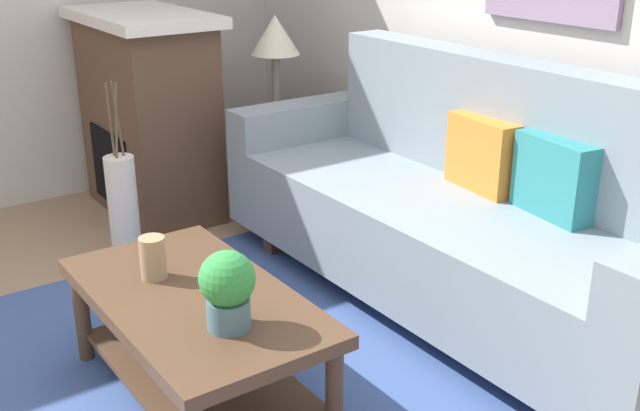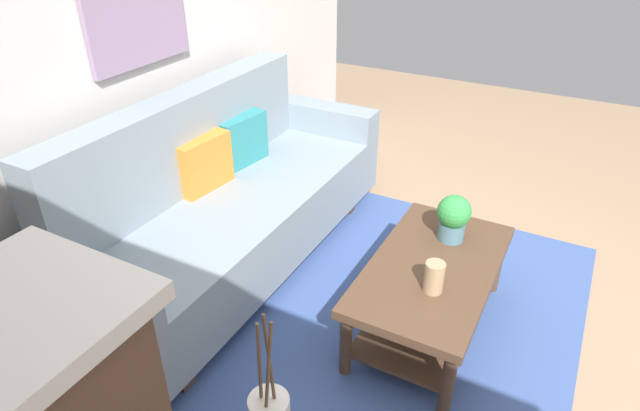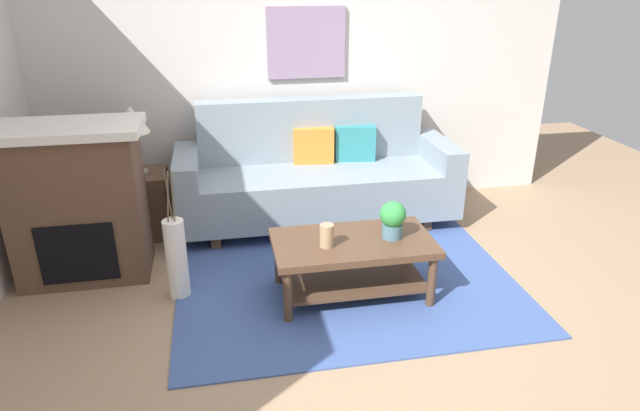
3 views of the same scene
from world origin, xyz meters
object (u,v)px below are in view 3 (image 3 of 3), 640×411
Objects in this scene: tabletop_vase at (327,236)px; side_table at (143,204)px; table_lamp at (132,122)px; coffee_table at (353,255)px; fireplace at (78,202)px; throw_pillow_orange at (313,146)px; potted_plant_tabletop at (393,218)px; couch at (316,176)px; throw_pillow_teal at (355,143)px; framed_painting at (306,43)px; floor_vase at (177,259)px.

tabletop_vase is 0.28× the size of side_table.
table_lamp reaches higher than tabletop_vase.
fireplace reaches higher than coffee_table.
throw_pillow_orange reaches higher than potted_plant_tabletop.
potted_plant_tabletop is at bearing -77.36° from couch.
throw_pillow_teal is (0.39, 0.12, 0.25)m from couch.
table_lamp is at bearing 143.97° from potted_plant_tabletop.
tabletop_vase is at bearing -96.80° from throw_pillow_orange.
framed_painting is at bearing 90.00° from couch.
framed_painting is (-0.39, 0.34, 0.85)m from throw_pillow_teal.
potted_plant_tabletop is (0.27, -0.01, 0.26)m from coffee_table.
throw_pillow_orange is 0.51× the size of framed_painting.
throw_pillow_teal is (0.39, 0.00, 0.00)m from throw_pillow_orange.
couch is 4.34× the size of side_table.
throw_pillow_orange is 1.46m from potted_plant_tabletop.
throw_pillow_orange reaches higher than tabletop_vase.
tabletop_vase is 0.28× the size of table_lamp.
side_table is at bearing 61.99° from fireplace.
tabletop_vase is 0.60× the size of potted_plant_tabletop.
table_lamp is (0.00, 0.00, 0.71)m from side_table.
framed_painting is at bearing 30.65° from fireplace.
coffee_table is 1.93× the size of table_lamp.
floor_vase is (-1.47, 0.22, -0.28)m from potted_plant_tabletop.
framed_painting is at bearing 16.61° from table_lamp.
potted_plant_tabletop is at bearing -80.62° from framed_painting.
table_lamp is 0.84m from fireplace.
potted_plant_tabletop is (0.29, -1.43, -0.11)m from throw_pillow_orange.
throw_pillow_orange is 1.57m from side_table.
coffee_table is 0.95× the size of fireplace.
floor_vase is at bearing 170.12° from coffee_table.
framed_painting reaches higher than throw_pillow_orange.
table_lamp is 0.49× the size of fireplace.
throw_pillow_orange is 1.37× the size of potted_plant_tabletop.
throw_pillow_orange is 0.31× the size of fireplace.
tabletop_vase is at bearing -97.42° from couch.
framed_painting reaches higher than coffee_table.
table_lamp is (-1.34, 1.37, 0.49)m from tabletop_vase.
throw_pillow_teal is at bearing 37.72° from floor_vase.
tabletop_vase is at bearing -173.88° from potted_plant_tabletop.
floor_vase is at bearing 165.09° from tabletop_vase.
framed_painting is at bearing 99.38° from potted_plant_tabletop.
framed_painting is (1.52, 0.45, 0.54)m from table_lamp.
tabletop_vase is at bearing -45.54° from table_lamp.
side_table is 0.79× the size of framed_painting.
framed_painting is (-0.29, 1.77, 0.96)m from potted_plant_tabletop.
potted_plant_tabletop is 2.25m from side_table.
tabletop_vase is 1.93m from side_table.
table_lamp is at bearing -175.80° from throw_pillow_orange.
floor_vase is (-1.18, -1.09, -0.14)m from couch.
tabletop_vase is at bearing -163.45° from coffee_table.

